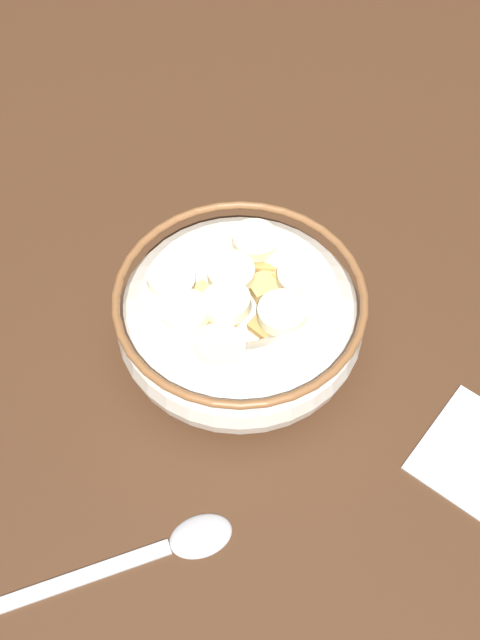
{
  "coord_description": "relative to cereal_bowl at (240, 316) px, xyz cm",
  "views": [
    {
      "loc": [
        21.83,
        -21.85,
        46.94
      ],
      "look_at": [
        0.0,
        0.0,
        3.0
      ],
      "focal_mm": 41.57,
      "sensor_mm": 36.0,
      "label": 1
    }
  ],
  "objects": [
    {
      "name": "spoon",
      "position": [
        7.8,
        -14.35,
        -3.14
      ],
      "size": [
        8.17,
        14.45,
        0.8
      ],
      "color": "#B7B7BC",
      "rests_on": "ground_plane"
    },
    {
      "name": "cereal_bowl",
      "position": [
        0.0,
        0.0,
        0.0
      ],
      "size": [
        17.84,
        17.84,
        7.06
      ],
      "color": "silver",
      "rests_on": "ground_plane"
    },
    {
      "name": "ground_plane",
      "position": [
        0.01,
        -0.01,
        -4.47
      ],
      "size": [
        122.17,
        122.17,
        2.0
      ],
      "primitive_type": "cube",
      "color": "#472B19"
    }
  ]
}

